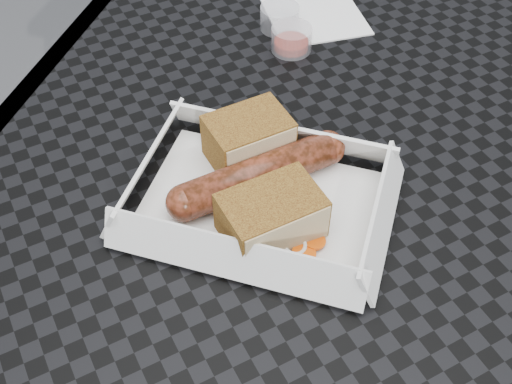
% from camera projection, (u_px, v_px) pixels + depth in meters
% --- Properties ---
extents(patio_table, '(0.80, 0.80, 0.74)m').
position_uv_depth(patio_table, '(349.00, 195.00, 0.74)').
color(patio_table, black).
rests_on(patio_table, ground).
extents(food_tray, '(0.22, 0.15, 0.00)m').
position_uv_depth(food_tray, '(259.00, 204.00, 0.62)').
color(food_tray, white).
rests_on(food_tray, patio_table).
extents(bratwurst, '(0.15, 0.15, 0.04)m').
position_uv_depth(bratwurst, '(259.00, 174.00, 0.62)').
color(bratwurst, maroon).
rests_on(bratwurst, food_tray).
extents(bread_near, '(0.10, 0.10, 0.05)m').
position_uv_depth(bread_near, '(248.00, 139.00, 0.65)').
color(bread_near, brown).
rests_on(bread_near, food_tray).
extents(bread_far, '(0.11, 0.11, 0.05)m').
position_uv_depth(bread_far, '(271.00, 216.00, 0.58)').
color(bread_far, brown).
rests_on(bread_far, food_tray).
extents(veg_garnish, '(0.03, 0.03, 0.00)m').
position_uv_depth(veg_garnish, '(298.00, 242.00, 0.59)').
color(veg_garnish, '#E55209').
rests_on(veg_garnish, food_tray).
extents(napkin, '(0.17, 0.17, 0.00)m').
position_uv_depth(napkin, '(315.00, 15.00, 0.84)').
color(napkin, white).
rests_on(napkin, patio_table).
extents(condiment_cup_sauce, '(0.05, 0.05, 0.03)m').
position_uv_depth(condiment_cup_sauce, '(291.00, 39.00, 0.79)').
color(condiment_cup_sauce, maroon).
rests_on(condiment_cup_sauce, patio_table).
extents(condiment_cup_empty, '(0.05, 0.05, 0.03)m').
position_uv_depth(condiment_cup_empty, '(280.00, 18.00, 0.82)').
color(condiment_cup_empty, silver).
rests_on(condiment_cup_empty, patio_table).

